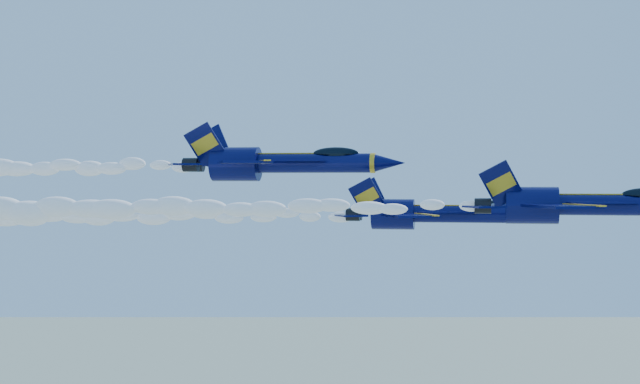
# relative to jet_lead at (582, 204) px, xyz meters

# --- Properties ---
(jet_lead) EXTENTS (16.18, 13.27, 6.01)m
(jet_lead) POSITION_rel_jet_lead_xyz_m (0.00, 0.00, 0.00)
(jet_lead) COLOR #08093C
(smoke_trail_jet_lead) EXTENTS (45.73, 2.06, 1.86)m
(smoke_trail_jet_lead) POSITION_rel_jet_lead_xyz_m (-29.78, 0.00, -0.45)
(smoke_trail_jet_lead) COLOR white
(jet_second) EXTENTS (15.77, 12.93, 5.86)m
(jet_second) POSITION_rel_jet_lead_xyz_m (-10.40, 9.44, -1.02)
(jet_second) COLOR #08093C
(smoke_trail_jet_second) EXTENTS (45.73, 2.01, 1.81)m
(smoke_trail_jet_second) POSITION_rel_jet_lead_xyz_m (-40.00, 9.44, -1.47)
(smoke_trail_jet_second) COLOR white
(jet_third) EXTENTS (19.86, 16.29, 7.38)m
(jet_third) POSITION_rel_jet_lead_xyz_m (-24.39, 15.74, 3.16)
(jet_third) COLOR #08093C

